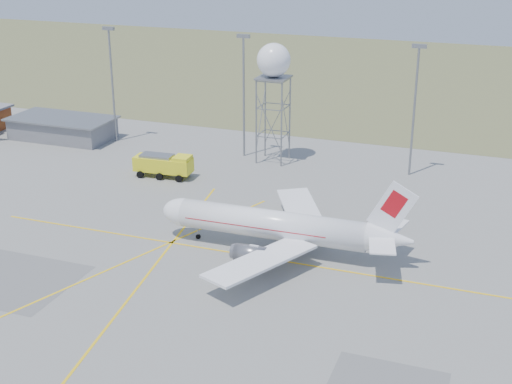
% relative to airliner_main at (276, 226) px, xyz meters
% --- Properties ---
extents(grass_strip, '(400.00, 120.00, 0.03)m').
position_rel_airliner_main_xyz_m(grass_strip, '(-7.22, 107.56, -3.27)').
color(grass_strip, '#525D33').
rests_on(grass_strip, ground).
extents(building_grey, '(19.00, 10.00, 3.90)m').
position_rel_airliner_main_xyz_m(building_grey, '(-52.22, 31.56, -1.31)').
color(building_grey, slate).
rests_on(building_grey, ground).
extents(mast_a, '(2.20, 0.50, 20.50)m').
position_rel_airliner_main_xyz_m(mast_a, '(-42.22, 33.56, 8.79)').
color(mast_a, gray).
rests_on(mast_a, ground).
extents(mast_b, '(2.20, 0.50, 20.50)m').
position_rel_airliner_main_xyz_m(mast_b, '(-17.22, 33.56, 8.79)').
color(mast_b, gray).
rests_on(mast_b, ground).
extents(mast_c, '(2.20, 0.50, 20.50)m').
position_rel_airliner_main_xyz_m(mast_c, '(10.78, 33.56, 8.79)').
color(mast_c, gray).
rests_on(mast_c, ground).
extents(airliner_main, '(31.48, 30.63, 10.71)m').
position_rel_airliner_main_xyz_m(airliner_main, '(0.00, 0.00, 0.00)').
color(airliner_main, white).
rests_on(airliner_main, ground).
extents(radar_tower, '(5.40, 5.40, 19.55)m').
position_rel_airliner_main_xyz_m(radar_tower, '(-11.70, 32.61, 7.69)').
color(radar_tower, gray).
rests_on(radar_tower, ground).
extents(fire_truck, '(9.31, 4.10, 3.66)m').
position_rel_airliner_main_xyz_m(fire_truck, '(-24.91, 19.20, -1.53)').
color(fire_truck, yellow).
rests_on(fire_truck, ground).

